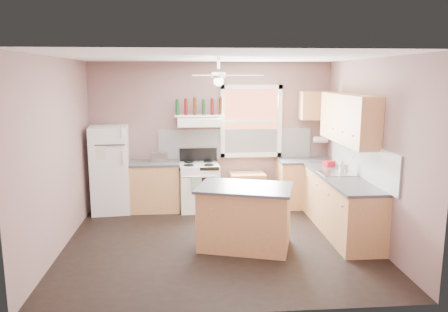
{
  "coord_description": "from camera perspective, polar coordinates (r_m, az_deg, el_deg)",
  "views": [
    {
      "loc": [
        -0.43,
        -6.16,
        2.44
      ],
      "look_at": [
        0.1,
        0.3,
        1.25
      ],
      "focal_mm": 35.0,
      "sensor_mm": 36.0,
      "label": 1
    }
  ],
  "objects": [
    {
      "name": "upper_cabinet_corner",
      "position": [
        8.35,
        11.95,
        6.48
      ],
      "size": [
        0.6,
        0.33,
        0.52
      ],
      "primitive_type": "cube",
      "color": "#BF7E4F",
      "rests_on": "wall_back"
    },
    {
      "name": "wine_bottles",
      "position": [
        8.05,
        -3.22,
        6.41
      ],
      "size": [
        0.86,
        0.06,
        0.31
      ],
      "color": "#143819",
      "rests_on": "bottle_shelf"
    },
    {
      "name": "island_top",
      "position": [
        6.21,
        2.76,
        -4.16
      ],
      "size": [
        1.52,
        1.21,
        0.04
      ],
      "primitive_type": "cube",
      "rotation": [
        0.0,
        0.0,
        -0.29
      ],
      "color": "#3E3E40",
      "rests_on": "island"
    },
    {
      "name": "backsplash_back",
      "position": [
        8.29,
        1.47,
        1.63
      ],
      "size": [
        2.9,
        0.03,
        0.55
      ],
      "primitive_type": "cube",
      "color": "white",
      "rests_on": "wall_back"
    },
    {
      "name": "sink",
      "position": [
        7.24,
        14.56,
        -2.26
      ],
      "size": [
        0.55,
        0.45,
        0.03
      ],
      "primitive_type": "cube",
      "color": "silver",
      "rests_on": "counter_right"
    },
    {
      "name": "base_cabinet_left",
      "position": [
        8.14,
        -9.0,
        -4.02
      ],
      "size": [
        0.9,
        0.6,
        0.86
      ],
      "primitive_type": "cube",
      "color": "#BF7E4F",
      "rests_on": "floor"
    },
    {
      "name": "range_hood",
      "position": [
        7.96,
        -3.23,
        4.48
      ],
      "size": [
        0.78,
        0.5,
        0.14
      ],
      "primitive_type": "cube",
      "color": "white",
      "rests_on": "wall_back"
    },
    {
      "name": "base_cabinet_right",
      "position": [
        7.17,
        14.99,
        -6.24
      ],
      "size": [
        0.6,
        2.2,
        0.86
      ],
      "primitive_type": "cube",
      "color": "#BF7E4F",
      "rests_on": "floor"
    },
    {
      "name": "red_caddy",
      "position": [
        7.74,
        13.57,
        -0.98
      ],
      "size": [
        0.21,
        0.18,
        0.1
      ],
      "primitive_type": "cube",
      "rotation": [
        0.0,
        0.0,
        0.39
      ],
      "color": "red",
      "rests_on": "counter_right"
    },
    {
      "name": "ceiling_fan_hub",
      "position": [
        6.18,
        -0.71,
        10.49
      ],
      "size": [
        0.2,
        0.2,
        0.08
      ],
      "primitive_type": "cylinder",
      "color": "white",
      "rests_on": "ceiling"
    },
    {
      "name": "bottle_shelf",
      "position": [
        8.07,
        -3.26,
        5.27
      ],
      "size": [
        0.9,
        0.26,
        0.03
      ],
      "primitive_type": "cube",
      "color": "white",
      "rests_on": "range_hood"
    },
    {
      "name": "window_view",
      "position": [
        8.27,
        3.55,
        4.56
      ],
      "size": [
        1.0,
        0.02,
        1.2
      ],
      "primitive_type": "cube",
      "color": "brown",
      "rests_on": "wall_back"
    },
    {
      "name": "cart",
      "position": [
        8.26,
        3.06,
        -4.45
      ],
      "size": [
        0.65,
        0.44,
        0.65
      ],
      "primitive_type": "cube",
      "rotation": [
        0.0,
        0.0,
        0.02
      ],
      "color": "#BF7E4F",
      "rests_on": "floor"
    },
    {
      "name": "counter_right",
      "position": [
        7.06,
        15.08,
        -2.74
      ],
      "size": [
        0.62,
        2.22,
        0.04
      ],
      "primitive_type": "cube",
      "color": "#3E3E40",
      "rests_on": "base_cabinet_right"
    },
    {
      "name": "window_frame",
      "position": [
        8.24,
        3.58,
        4.54
      ],
      "size": [
        1.16,
        0.07,
        1.36
      ],
      "primitive_type": "cube",
      "color": "white",
      "rests_on": "wall_back"
    },
    {
      "name": "counter_left",
      "position": [
        8.04,
        -9.09,
        -0.91
      ],
      "size": [
        0.92,
        0.62,
        0.04
      ],
      "primitive_type": "cube",
      "color": "#3E3E40",
      "rests_on": "base_cabinet_left"
    },
    {
      "name": "stove",
      "position": [
        8.08,
        -3.29,
        -4.02
      ],
      "size": [
        0.75,
        0.69,
        0.86
      ],
      "primitive_type": "cube",
      "rotation": [
        0.0,
        0.0,
        0.08
      ],
      "color": "white",
      "rests_on": "floor"
    },
    {
      "name": "wall_right",
      "position": [
        6.82,
        18.76,
        0.64
      ],
      "size": [
        0.05,
        4.0,
        2.7
      ],
      "primitive_type": "cube",
      "color": "#7A5B56",
      "rests_on": "ground"
    },
    {
      "name": "faucet",
      "position": [
        7.28,
        15.78,
        -1.65
      ],
      "size": [
        0.03,
        0.03,
        0.14
      ],
      "primitive_type": "cylinder",
      "color": "silver",
      "rests_on": "sink"
    },
    {
      "name": "backsplash_right",
      "position": [
        7.1,
        17.43,
        -0.34
      ],
      "size": [
        0.03,
        2.6,
        0.55
      ],
      "primitive_type": "cube",
      "color": "white",
      "rests_on": "wall_right"
    },
    {
      "name": "upper_cabinet_right",
      "position": [
        7.15,
        15.95,
        4.71
      ],
      "size": [
        0.33,
        1.8,
        0.76
      ],
      "primitive_type": "cube",
      "color": "#BF7E4F",
      "rests_on": "wall_right"
    },
    {
      "name": "refrigerator",
      "position": [
        8.12,
        -14.63,
        -1.72
      ],
      "size": [
        0.72,
        0.71,
        1.56
      ],
      "primitive_type": "cube",
      "rotation": [
        0.0,
        0.0,
        0.1
      ],
      "color": "white",
      "rests_on": "floor"
    },
    {
      "name": "ceiling",
      "position": [
        6.18,
        -0.72,
        12.81
      ],
      "size": [
        4.5,
        4.5,
        0.0
      ],
      "primitive_type": "plane",
      "color": "white",
      "rests_on": "ground"
    },
    {
      "name": "paper_towel",
      "position": [
        8.49,
        12.51,
        2.1
      ],
      "size": [
        0.26,
        0.12,
        0.12
      ],
      "primitive_type": "cylinder",
      "rotation": [
        0.0,
        1.57,
        0.0
      ],
      "color": "white",
      "rests_on": "wall_back"
    },
    {
      "name": "floor",
      "position": [
        6.64,
        -0.66,
        -11.15
      ],
      "size": [
        4.5,
        4.5,
        0.0
      ],
      "primitive_type": "plane",
      "color": "black",
      "rests_on": "ground"
    },
    {
      "name": "counter_corner",
      "position": [
        8.31,
        10.62,
        -0.6
      ],
      "size": [
        1.02,
        0.62,
        0.04
      ],
      "primitive_type": "cube",
      "color": "#3E3E40",
      "rests_on": "base_cabinet_corner"
    },
    {
      "name": "base_cabinet_corner",
      "position": [
        8.4,
        10.52,
        -3.61
      ],
      "size": [
        1.0,
        0.6,
        0.86
      ],
      "primitive_type": "cube",
      "color": "#BF7E4F",
      "rests_on": "floor"
    },
    {
      "name": "wall_left",
      "position": [
        6.52,
        -21.04,
        0.08
      ],
      "size": [
        0.05,
        4.0,
        2.7
      ],
      "primitive_type": "cube",
      "color": "#7A5B56",
      "rests_on": "ground"
    },
    {
      "name": "soap_bottle",
      "position": [
        7.26,
        15.13,
        -1.22
      ],
      "size": [
        0.12,
        0.12,
        0.25
      ],
      "primitive_type": "imported",
      "rotation": [
        0.0,
        0.0,
        1.3
      ],
      "color": "silver",
      "rests_on": "counter_right"
    },
    {
      "name": "wall_back",
      "position": [
        8.27,
        -1.66,
        2.83
      ],
      "size": [
        4.5,
        0.05,
        2.7
      ],
      "primitive_type": "cube",
      "color": "#7A5B56",
      "rests_on": "ground"
    },
    {
      "name": "island",
      "position": [
        6.34,
        2.72,
        -8.1
      ],
      "size": [
        1.42,
        1.12,
        0.86
      ],
      "primitive_type": "cube",
      "rotation": [
        0.0,
        0.0,
        -0.29
      ],
      "color": "#BF7E4F",
      "rests_on": "floor"
    },
    {
      "name": "toaster",
      "position": [
        7.99,
        -8.42,
        -0.16
      ],
      "size": [
        0.29,
        0.17,
        0.18
      ],
      "primitive_type": "cube",
      "rotation": [
        0.0,
        0.0,
        -0.05
      ],
      "color": "silver",
      "rests_on": "counter_left"
    }
  ]
}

